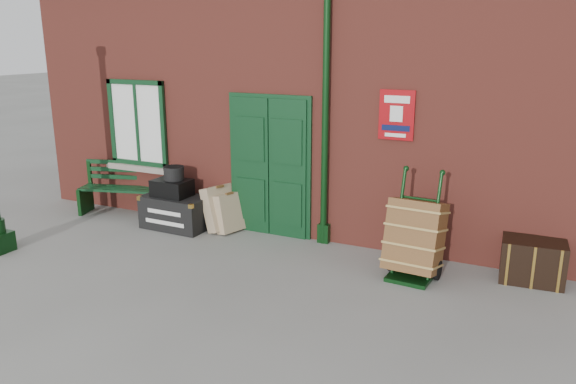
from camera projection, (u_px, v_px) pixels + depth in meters
The scene contains 10 objects.
ground at pixel (242, 268), 7.80m from camera, with size 80.00×80.00×0.00m, color gray.
station_building at pixel (334, 91), 10.28m from camera, with size 10.30×4.30×4.36m.
bench at pixel (126, 187), 10.13m from camera, with size 1.67×0.91×0.99m.
houdini_trunk at pixel (176, 212), 9.39m from camera, with size 1.11×0.61×0.55m, color black.
strongbox at pixel (172, 188), 9.30m from camera, with size 0.61×0.44×0.28m, color black.
hatbox at pixel (174, 173), 9.25m from camera, with size 0.33×0.33×0.22m, color black.
suitcase_back at pixel (220, 208), 9.25m from camera, with size 0.21×0.52×0.73m, color tan.
suitcase_front at pixel (229, 213), 9.19m from camera, with size 0.19×0.47×0.63m, color tan.
porter_trolley at pixel (415, 238), 7.40m from camera, with size 0.73×0.79×1.41m.
dark_trunk at pixel (533, 261), 7.31m from camera, with size 0.78×0.51×0.57m, color black.
Camera 1 is at (3.68, -6.27, 3.08)m, focal length 35.00 mm.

